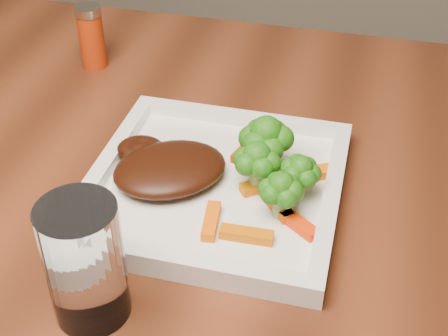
% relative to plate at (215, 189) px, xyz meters
% --- Properties ---
extents(plate, '(0.27, 0.27, 0.01)m').
position_rel_plate_xyz_m(plate, '(0.00, 0.00, 0.00)').
color(plate, white).
rests_on(plate, dining_table).
extents(steak, '(0.16, 0.15, 0.03)m').
position_rel_plate_xyz_m(steak, '(-0.05, -0.00, 0.02)').
color(steak, '#391508').
rests_on(steak, plate).
extents(broccoli_0, '(0.08, 0.08, 0.07)m').
position_rel_plate_xyz_m(broccoli_0, '(0.05, 0.04, 0.04)').
color(broccoli_0, '#2F6911').
rests_on(broccoli_0, plate).
extents(broccoli_1, '(0.06, 0.06, 0.06)m').
position_rel_plate_xyz_m(broccoli_1, '(0.09, 0.00, 0.04)').
color(broccoli_1, '#1D6F12').
rests_on(broccoli_1, plate).
extents(broccoli_2, '(0.06, 0.06, 0.06)m').
position_rel_plate_xyz_m(broccoli_2, '(0.08, -0.03, 0.04)').
color(broccoli_2, '#277313').
rests_on(broccoli_2, plate).
extents(broccoli_3, '(0.06, 0.06, 0.06)m').
position_rel_plate_xyz_m(broccoli_3, '(0.04, 0.00, 0.04)').
color(broccoli_3, '#377513').
rests_on(broccoli_3, plate).
extents(carrot_0, '(0.05, 0.02, 0.01)m').
position_rel_plate_xyz_m(carrot_0, '(0.05, -0.07, 0.01)').
color(carrot_0, '#D76303').
rests_on(carrot_0, plate).
extents(carrot_1, '(0.05, 0.04, 0.01)m').
position_rel_plate_xyz_m(carrot_1, '(0.10, -0.04, 0.01)').
color(carrot_1, '#F03503').
rests_on(carrot_1, plate).
extents(carrot_2, '(0.02, 0.05, 0.01)m').
position_rel_plate_xyz_m(carrot_2, '(0.01, -0.06, 0.01)').
color(carrot_2, '#FF6204').
rests_on(carrot_2, plate).
extents(carrot_3, '(0.06, 0.04, 0.01)m').
position_rel_plate_xyz_m(carrot_3, '(0.10, 0.04, 0.01)').
color(carrot_3, '#FF6504').
rests_on(carrot_3, plate).
extents(carrot_4, '(0.03, 0.06, 0.01)m').
position_rel_plate_xyz_m(carrot_4, '(0.02, 0.07, 0.01)').
color(carrot_4, red).
rests_on(carrot_4, plate).
extents(carrot_5, '(0.04, 0.05, 0.01)m').
position_rel_plate_xyz_m(carrot_5, '(0.07, -0.02, 0.01)').
color(carrot_5, '#DC4F03').
rests_on(carrot_5, plate).
extents(carrot_6, '(0.05, 0.04, 0.01)m').
position_rel_plate_xyz_m(carrot_6, '(0.05, 0.01, 0.01)').
color(carrot_6, orange).
rests_on(carrot_6, plate).
extents(spice_shaker, '(0.04, 0.04, 0.09)m').
position_rel_plate_xyz_m(spice_shaker, '(-0.25, 0.24, 0.04)').
color(spice_shaker, '#B12D09').
rests_on(spice_shaker, dining_table).
extents(drinking_glass, '(0.09, 0.09, 0.12)m').
position_rel_plate_xyz_m(drinking_glass, '(-0.06, -0.18, 0.05)').
color(drinking_glass, white).
rests_on(drinking_glass, dining_table).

